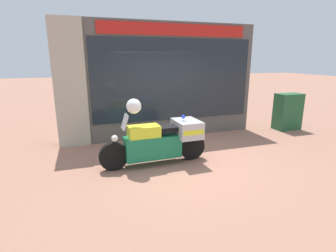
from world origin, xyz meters
The scene contains 6 objects.
ground_plane centered at (0.00, 0.00, 0.00)m, with size 60.00×60.00×0.00m, color #9E6B56.
shop_building centered at (-0.38, 2.00, 1.66)m, with size 5.80×0.55×3.30m.
window_display centered at (0.33, 2.03, 0.47)m, with size 4.54×0.30×1.99m.
paramedic_motorcycle centered at (-0.61, -0.09, 0.55)m, with size 2.42×0.76×1.19m.
utility_cabinet centered at (4.20, 1.41, 0.60)m, with size 0.83×0.49×1.19m, color #235633.
white_helmet centered at (-1.23, -0.11, 1.35)m, with size 0.31×0.31×0.31m, color white.
Camera 1 is at (-2.25, -5.39, 2.31)m, focal length 28.00 mm.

